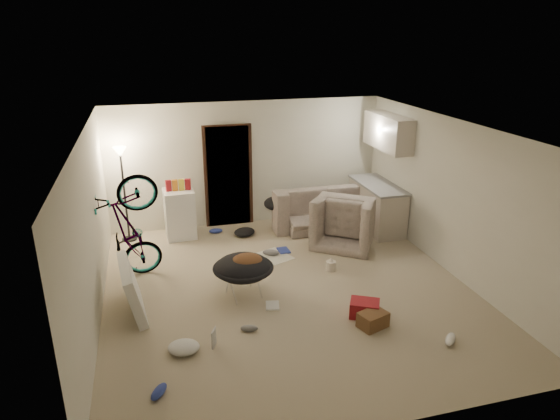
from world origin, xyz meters
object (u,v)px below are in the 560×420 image
object	(u,v)px
drink_case_a	(373,320)
saucer_chair	(243,273)
bicycle	(132,252)
floor_lamp	(122,174)
drink_case_b	(365,309)
juicer	(331,265)
sofa	(323,210)
mini_fridge	(180,214)
kitchen_counter	(377,207)
armchair	(348,224)
tv_box	(132,289)

from	to	relation	value
drink_case_a	saucer_chair	bearing A→B (deg)	120.66
bicycle	drink_case_a	size ratio (longest dim) A/B	4.79
floor_lamp	saucer_chair	xyz separation A→B (m)	(1.70, -2.67, -0.92)
floor_lamp	drink_case_b	distance (m)	5.03
drink_case_a	juicer	xyz separation A→B (m)	(0.05, 1.73, -0.01)
sofa	drink_case_a	distance (m)	3.81
sofa	saucer_chair	size ratio (longest dim) A/B	2.39
mini_fridge	juicer	size ratio (longest dim) A/B	4.02
sofa	kitchen_counter	bearing A→B (deg)	155.07
kitchen_counter	drink_case_a	bearing A→B (deg)	-115.95
sofa	armchair	size ratio (longest dim) A/B	2.00
tv_box	floor_lamp	bearing A→B (deg)	86.19
armchair	mini_fridge	bearing A→B (deg)	16.65
sofa	tv_box	xyz separation A→B (m)	(-3.74, -2.50, 0.05)
armchair	tv_box	distance (m)	4.18
mini_fridge	drink_case_a	size ratio (longest dim) A/B	2.50
floor_lamp	tv_box	distance (m)	2.86
bicycle	juicer	size ratio (longest dim) A/B	7.71
drink_case_b	juicer	world-z (taller)	juicer
armchair	drink_case_a	world-z (taller)	armchair
floor_lamp	drink_case_b	xyz separation A→B (m)	(3.22, -3.68, -1.19)
sofa	drink_case_a	xyz separation A→B (m)	(-0.62, -3.76, -0.21)
kitchen_counter	drink_case_a	world-z (taller)	kitchen_counter
floor_lamp	drink_case_b	size ratio (longest dim) A/B	4.52
mini_fridge	tv_box	world-z (taller)	mini_fridge
bicycle	juicer	bearing A→B (deg)	-105.57
saucer_chair	juicer	size ratio (longest dim) A/B	3.88
floor_lamp	juicer	world-z (taller)	floor_lamp
sofa	drink_case_b	distance (m)	3.54
bicycle	drink_case_b	world-z (taller)	bicycle
tv_box	juicer	world-z (taller)	tv_box
floor_lamp	bicycle	xyz separation A→B (m)	(0.10, -1.66, -0.83)
sofa	armchair	distance (m)	0.99
sofa	tv_box	size ratio (longest dim) A/B	1.96
kitchen_counter	saucer_chair	distance (m)	3.72
kitchen_counter	juicer	distance (m)	2.24
mini_fridge	saucer_chair	world-z (taller)	mini_fridge
sofa	drink_case_b	size ratio (longest dim) A/B	5.42
kitchen_counter	sofa	bearing A→B (deg)	155.48
floor_lamp	kitchen_counter	xyz separation A→B (m)	(4.83, -0.65, -0.87)
mini_fridge	sofa	bearing A→B (deg)	-4.47
saucer_chair	drink_case_b	xyz separation A→B (m)	(1.52, -1.01, -0.27)
drink_case_a	drink_case_b	xyz separation A→B (m)	(0.00, 0.28, 0.01)
armchair	bicycle	distance (m)	3.92
bicycle	floor_lamp	bearing A→B (deg)	-1.97
armchair	saucer_chair	size ratio (longest dim) A/B	1.20
saucer_chair	drink_case_b	size ratio (longest dim) A/B	2.27
mini_fridge	saucer_chair	size ratio (longest dim) A/B	1.04
juicer	sofa	bearing A→B (deg)	74.18
sofa	mini_fridge	xyz separation A→B (m)	(-2.87, 0.10, 0.15)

